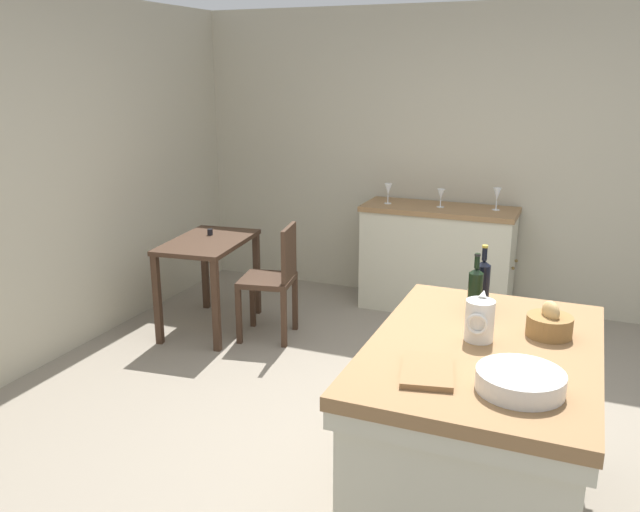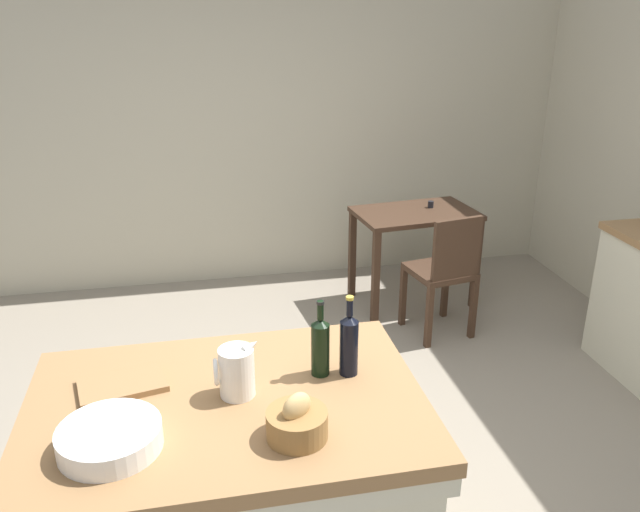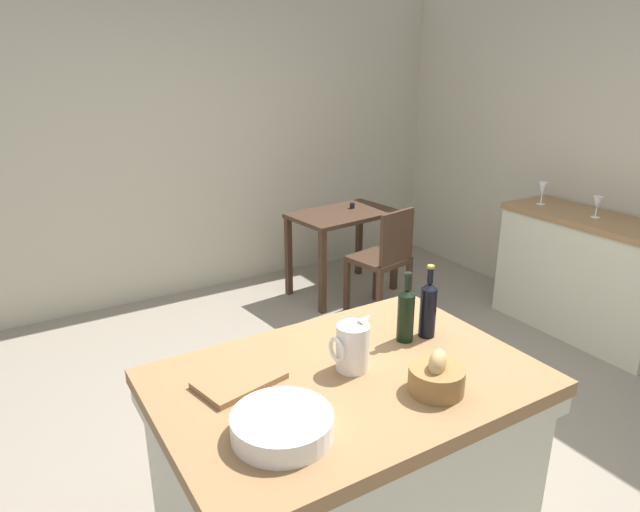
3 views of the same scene
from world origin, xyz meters
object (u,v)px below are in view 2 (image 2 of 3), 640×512
(wooden_chair, at_px, (445,270))
(bread_basket, at_px, (297,422))
(writing_desk, at_px, (415,226))
(wine_bottle_amber, at_px, (320,345))
(island_table, at_px, (232,490))
(pitcher, at_px, (236,371))
(wine_bottle_dark, at_px, (349,343))
(cutting_board, at_px, (122,384))
(wash_bowl, at_px, (110,438))

(wooden_chair, bearing_deg, bread_basket, -123.52)
(writing_desk, xyz_separation_m, wine_bottle_amber, (-1.21, -2.31, 0.39))
(island_table, bearing_deg, pitcher, 37.74)
(wine_bottle_dark, bearing_deg, island_table, -169.10)
(island_table, height_order, cutting_board, cutting_board)
(cutting_board, bearing_deg, wooden_chair, 40.17)
(pitcher, bearing_deg, bread_basket, -59.01)
(pitcher, xyz_separation_m, cutting_board, (-0.42, 0.13, -0.09))
(bread_basket, xyz_separation_m, wine_bottle_dark, (0.26, 0.35, 0.07))
(pitcher, distance_m, wash_bowl, 0.49)
(wine_bottle_dark, xyz_separation_m, wine_bottle_amber, (-0.11, 0.02, -0.01))
(writing_desk, height_order, wine_bottle_dark, wine_bottle_dark)
(bread_basket, bearing_deg, wash_bowl, 173.97)
(cutting_board, bearing_deg, writing_desk, 48.92)
(wooden_chair, distance_m, bread_basket, 2.55)
(bread_basket, height_order, wine_bottle_amber, wine_bottle_amber)
(wooden_chair, xyz_separation_m, wine_bottle_dark, (-1.13, -1.75, 0.52))
(wine_bottle_dark, distance_m, wine_bottle_amber, 0.11)
(pitcher, height_order, cutting_board, pitcher)
(island_table, distance_m, wine_bottle_amber, 0.66)
(wash_bowl, relative_size, wine_bottle_dark, 1.02)
(pitcher, xyz_separation_m, wine_bottle_amber, (0.33, 0.08, 0.03))
(cutting_board, bearing_deg, pitcher, -17.68)
(island_table, height_order, writing_desk, island_table)
(pitcher, relative_size, cutting_board, 0.73)
(wine_bottle_amber, bearing_deg, wooden_chair, 54.48)
(island_table, xyz_separation_m, cutting_board, (-0.38, 0.17, 0.42))
(bread_basket, relative_size, cutting_board, 0.66)
(writing_desk, relative_size, wash_bowl, 2.85)
(island_table, distance_m, wash_bowl, 0.62)
(island_table, xyz_separation_m, pitcher, (0.04, 0.03, 0.51))
(pitcher, bearing_deg, island_table, -142.26)
(writing_desk, bearing_deg, wooden_chair, -87.83)
(pitcher, height_order, wine_bottle_amber, wine_bottle_amber)
(pitcher, height_order, wine_bottle_dark, wine_bottle_dark)
(wooden_chair, relative_size, wine_bottle_amber, 2.92)
(island_table, height_order, bread_basket, bread_basket)
(cutting_board, bearing_deg, bread_basket, -35.50)
(pitcher, relative_size, wash_bowl, 0.69)
(bread_basket, relative_size, wine_bottle_dark, 0.63)
(island_table, distance_m, writing_desk, 2.89)
(cutting_board, height_order, wine_bottle_dark, wine_bottle_dark)
(wooden_chair, relative_size, wine_bottle_dark, 2.77)
(wash_bowl, height_order, wine_bottle_amber, wine_bottle_amber)
(wine_bottle_dark, bearing_deg, wine_bottle_amber, 170.32)
(island_table, bearing_deg, wash_bowl, -153.42)
(writing_desk, bearing_deg, bread_basket, -117.10)
(wooden_chair, height_order, wine_bottle_amber, wine_bottle_amber)
(island_table, height_order, wine_bottle_dark, wine_bottle_dark)
(writing_desk, bearing_deg, wine_bottle_dark, -115.43)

